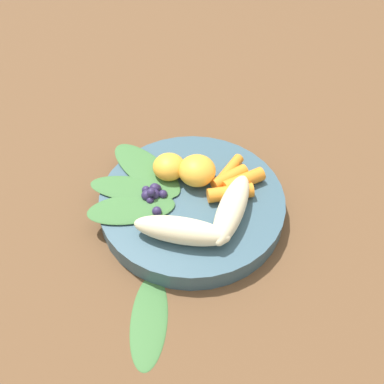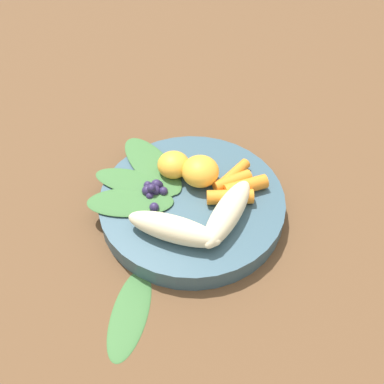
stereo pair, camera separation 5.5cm
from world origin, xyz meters
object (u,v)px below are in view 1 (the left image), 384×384
Objects in this scene: banana_peeled_right at (182,231)px; orange_segment_near at (169,167)px; banana_peeled_left at (232,209)px; bowl at (192,204)px; kale_leaf_stray at (149,319)px.

orange_segment_near is (-0.06, 0.09, 0.00)m from banana_peeled_right.
banana_peeled_left is at bearing 40.13° from banana_peeled_right.
bowl is 0.08m from banana_peeled_right.
banana_peeled_left is at bearing 143.89° from kale_leaf_stray.
banana_peeled_right is at bearing 138.95° from banana_peeled_left.
kale_leaf_stray is (0.02, -0.17, -0.01)m from bowl.
banana_peeled_left is 2.67× the size of orange_segment_near.
banana_peeled_right is (0.02, -0.07, 0.03)m from bowl.
orange_segment_near is at bearing 151.12° from bowl.
bowl is 2.10× the size of banana_peeled_right.
kale_leaf_stray is at bearing -83.50° from bowl.
banana_peeled_right reaches higher than bowl.
banana_peeled_right is 1.00× the size of kale_leaf_stray.
bowl is 0.17m from kale_leaf_stray.
banana_peeled_left reaches higher than kale_leaf_stray.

